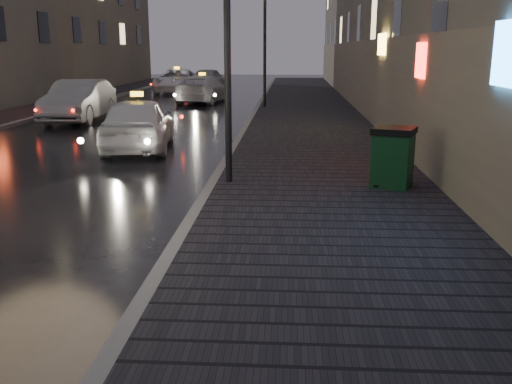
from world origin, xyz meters
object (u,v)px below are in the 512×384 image
lamp_far (265,35)px  taxi_near (138,123)px  taxi_far (177,81)px  lamp_near (227,16)px  taxi_mid (203,89)px  car_far (209,79)px  car_left_mid (79,101)px  trash_bin (393,157)px

lamp_far → taxi_near: lamp_far is taller
lamp_far → taxi_far: lamp_far is taller
taxi_near → taxi_far: (-3.25, 22.20, 0.01)m
lamp_near → taxi_mid: bearing=100.3°
taxi_far → car_far: taxi_far is taller
taxi_mid → taxi_far: (-2.84, 7.38, 0.04)m
car_left_mid → car_far: bearing=79.5°
taxi_near → lamp_far: bearing=-112.9°
car_left_mid → taxi_far: bearing=84.6°
lamp_far → taxi_far: bearing=120.7°
taxi_far → lamp_near: bearing=-78.3°
trash_bin → car_left_mid: (-10.62, 11.29, 0.06)m
lamp_near → lamp_far: (0.00, 16.00, 0.00)m
taxi_mid → lamp_far: bearing=143.8°
taxi_mid → lamp_near: bearing=107.8°
taxi_mid → car_far: bearing=-76.3°
trash_bin → lamp_far: bearing=123.3°
taxi_far → car_far: 3.11m
taxi_far → car_far: size_ratio=1.23×
lamp_far → taxi_mid: (-3.53, 3.37, -2.75)m
car_left_mid → lamp_near: bearing=-58.8°
trash_bin → taxi_far: 28.67m
taxi_near → car_left_mid: 7.72m
taxi_near → taxi_mid: taxi_near is taller
taxi_mid → car_far: 9.99m
trash_bin → taxi_mid: (-6.87, 19.60, -0.02)m
lamp_near → trash_bin: size_ratio=4.39×
lamp_near → trash_bin: (3.34, -0.23, -2.73)m
trash_bin → taxi_mid: size_ratio=0.24×
car_left_mid → taxi_mid: bearing=63.6°
lamp_far → taxi_near: size_ratio=1.17×
taxi_mid → taxi_near: bearing=99.1°
lamp_near → car_far: lamp_near is taller
lamp_near → trash_bin: lamp_near is taller
lamp_far → taxi_far: 12.79m
lamp_near → car_left_mid: (-7.27, 11.06, -2.67)m
trash_bin → taxi_near: 8.04m
lamp_near → lamp_far: same height
lamp_near → car_left_mid: bearing=123.3°
lamp_near → taxi_far: lamp_near is taller
taxi_mid → taxi_far: bearing=-61.4°
car_left_mid → taxi_mid: 9.11m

